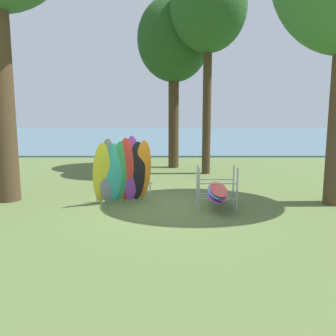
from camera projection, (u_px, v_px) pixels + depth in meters
ground_plane at (166, 207)px, 10.76m from camera, size 80.00×80.00×0.00m
lake_water at (167, 136)px, 39.98m from camera, size 80.00×36.00×0.10m
tree_mid_behind at (173, 41)px, 17.36m from camera, size 3.55×3.55×8.35m
tree_far_left_back at (208, 9)px, 15.40m from camera, size 3.32×3.32×9.20m
leaning_board_pile at (122, 172)px, 11.05m from camera, size 1.94×1.29×2.14m
board_storage_rack at (217, 191)px, 10.60m from camera, size 1.15×2.13×1.25m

